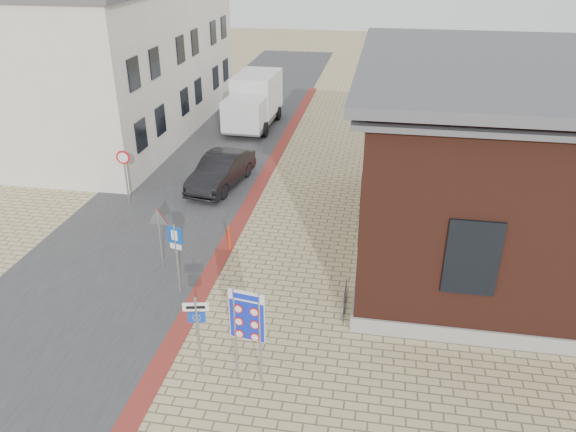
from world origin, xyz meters
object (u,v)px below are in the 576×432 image
Objects in this scene: border_sign at (247,318)px; parking_sign at (176,248)px; box_truck at (254,101)px; sedan at (221,171)px; bollard at (229,238)px; essen_sign at (197,325)px.

border_sign reaches higher than parking_sign.
box_truck is 2.13× the size of border_sign.
sedan is 4.65× the size of bollard.
essen_sign is 6.67m from bollard.
parking_sign is 3.34m from bollard.
essen_sign is 0.97× the size of parking_sign.
parking_sign reaches higher than bollard.
box_truck is 5.96× the size of bollard.
parking_sign is at bearing 105.62° from essen_sign.
box_truck is at bearing 102.60° from sedan.
parking_sign is (1.66, -17.95, 0.13)m from box_truck.
essen_sign reaches higher than sedan.
border_sign reaches higher than sedan.
parking_sign is 2.52× the size of bollard.
box_truck is 21.98m from border_sign.
box_truck reaches higher than essen_sign.
box_truck is at bearing 87.27° from essen_sign.
border_sign is 4.70m from parking_sign.
sedan is at bearing 91.46° from essen_sign.
parking_sign is (-1.83, 3.50, 0.10)m from essen_sign.
sedan is at bearing 110.97° from parking_sign.
bollard is (-1.00, 6.50, -1.10)m from essen_sign.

